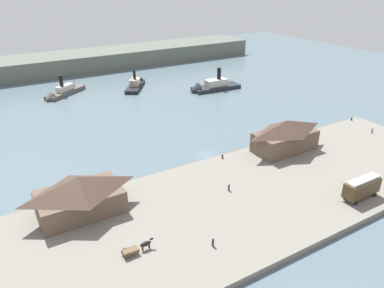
{
  "coord_description": "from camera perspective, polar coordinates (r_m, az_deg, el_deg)",
  "views": [
    {
      "loc": [
        -47.92,
        -72.53,
        43.65
      ],
      "look_at": [
        -2.04,
        4.15,
        2.0
      ],
      "focal_mm": 34.71,
      "sensor_mm": 36.0,
      "label": 1
    }
  ],
  "objects": [
    {
      "name": "mooring_post_west",
      "position": [
        93.06,
        4.7,
        -1.93
      ],
      "size": [
        0.44,
        0.44,
        0.9
      ],
      "primitive_type": "cylinder",
      "color": "black",
      "rests_on": "quay_promenade"
    },
    {
      "name": "horse_cart",
      "position": [
        64.36,
        -8.52,
        -15.53
      ],
      "size": [
        5.55,
        1.52,
        1.87
      ],
      "color": "brown",
      "rests_on": "quay_promenade"
    },
    {
      "name": "ferry_moored_west",
      "position": [
        151.25,
        2.75,
        8.72
      ],
      "size": [
        22.02,
        7.94,
        11.0
      ],
      "color": "#23282D",
      "rests_on": "ground"
    },
    {
      "name": "quay_promenade",
      "position": [
        81.87,
        10.77,
        -7.23
      ],
      "size": [
        110.0,
        36.0,
        1.2
      ],
      "primitive_type": "cube",
      "color": "gray",
      "rests_on": "ground"
    },
    {
      "name": "pedestrian_by_tram",
      "position": [
        79.79,
        5.69,
        -6.65
      ],
      "size": [
        0.41,
        0.41,
        1.66
      ],
      "color": "#33384C",
      "rests_on": "quay_promenade"
    },
    {
      "name": "mooring_post_east",
      "position": [
        126.82,
        23.31,
        3.54
      ],
      "size": [
        0.44,
        0.44,
        0.9
      ],
      "primitive_type": "cylinder",
      "color": "black",
      "rests_on": "quay_promenade"
    },
    {
      "name": "ferry_shed_east_terminal",
      "position": [
        74.42,
        -16.95,
        -7.42
      ],
      "size": [
        15.99,
        10.23,
        7.71
      ],
      "color": "brown",
      "rests_on": "quay_promenade"
    },
    {
      "name": "street_tram",
      "position": [
        83.6,
        24.66,
        -6.0
      ],
      "size": [
        8.59,
        2.97,
        4.51
      ],
      "color": "#4C381E",
      "rests_on": "quay_promenade"
    },
    {
      "name": "pedestrian_near_east_shed",
      "position": [
        65.14,
        3.23,
        -14.84
      ],
      "size": [
        0.42,
        0.42,
        1.7
      ],
      "color": "#33384C",
      "rests_on": "quay_promenade"
    },
    {
      "name": "pedestrian_walking_west",
      "position": [
        119.15,
        25.95,
        1.87
      ],
      "size": [
        0.4,
        0.4,
        1.61
      ],
      "color": "#3D4C42",
      "rests_on": "quay_promenade"
    },
    {
      "name": "ground_plane",
      "position": [
        97.28,
        2.29,
        -1.69
      ],
      "size": [
        320.0,
        320.0,
        0.0
      ],
      "primitive_type": "plane",
      "color": "slate"
    },
    {
      "name": "far_headland",
      "position": [
        192.84,
        -16.2,
        12.16
      ],
      "size": [
        180.0,
        24.0,
        8.0
      ],
      "primitive_type": "cube",
      "color": "#60665B",
      "rests_on": "ground"
    },
    {
      "name": "seawall_edge",
      "position": [
        94.39,
        3.48,
        -2.26
      ],
      "size": [
        110.0,
        0.8,
        1.0
      ],
      "primitive_type": "cube",
      "color": "#666159",
      "rests_on": "ground"
    },
    {
      "name": "ferry_departing_north",
      "position": [
        157.99,
        -8.56,
        9.13
      ],
      "size": [
        14.78,
        18.68,
        8.95
      ],
      "color": "black",
      "rests_on": "ground"
    },
    {
      "name": "ferry_approaching_east",
      "position": [
        152.49,
        -19.45,
        7.41
      ],
      "size": [
        18.88,
        15.53,
        9.31
      ],
      "color": "#514C47",
      "rests_on": "ground"
    },
    {
      "name": "ferry_shed_west_terminal",
      "position": [
        98.37,
        14.15,
        1.31
      ],
      "size": [
        16.81,
        8.4,
        8.28
      ],
      "color": "brown",
      "rests_on": "quay_promenade"
    }
  ]
}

